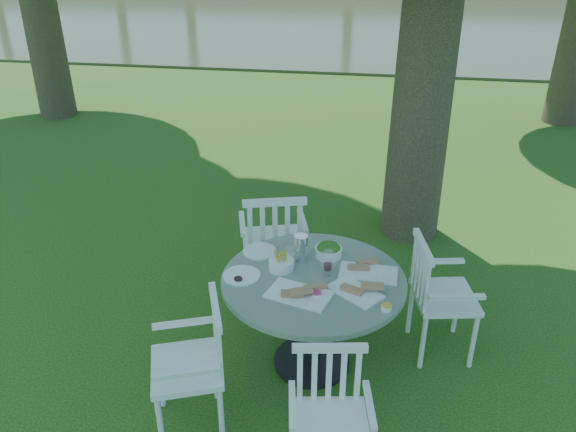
% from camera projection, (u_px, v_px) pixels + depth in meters
% --- Properties ---
extents(ground, '(140.00, 140.00, 0.00)m').
position_uv_depth(ground, '(284.00, 318.00, 4.66)').
color(ground, '#183D0C').
rests_on(ground, ground).
extents(table, '(1.27, 1.27, 0.75)m').
position_uv_depth(table, '(313.00, 297.00, 3.91)').
color(table, black).
rests_on(table, ground).
extents(chair_ne, '(0.52, 0.54, 0.93)m').
position_uv_depth(chair_ne, '(433.00, 290.00, 4.07)').
color(chair_ne, white).
rests_on(chair_ne, ground).
extents(chair_nw, '(0.62, 0.60, 1.00)m').
position_uv_depth(chair_nw, '(274.00, 239.00, 4.65)').
color(chair_nw, white).
rests_on(chair_nw, ground).
extents(chair_sw, '(0.57, 0.59, 0.92)m').
position_uv_depth(chair_sw, '(201.00, 357.00, 3.43)').
color(chair_sw, white).
rests_on(chair_sw, ground).
extents(chair_se, '(0.48, 0.46, 0.83)m').
position_uv_depth(chair_se, '(329.00, 405.00, 3.15)').
color(chair_se, white).
rests_on(chair_se, ground).
extents(tableware, '(1.19, 0.80, 0.20)m').
position_uv_depth(tableware, '(309.00, 265.00, 3.90)').
color(tableware, white).
rests_on(tableware, table).
extents(river, '(100.00, 28.00, 0.12)m').
position_uv_depth(river, '(376.00, 5.00, 24.88)').
color(river, '#343D24').
rests_on(river, ground).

